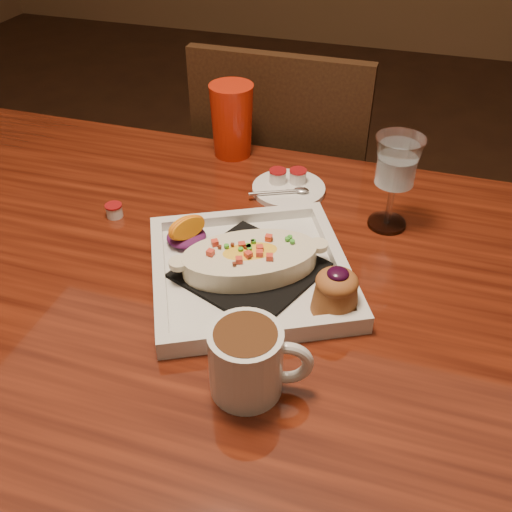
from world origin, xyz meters
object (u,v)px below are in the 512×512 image
(table, at_px, (192,321))
(plate, at_px, (257,268))
(chair_far, at_px, (287,200))
(saucer, at_px, (288,186))
(red_tumbler, at_px, (232,121))
(coffee_mug, at_px, (249,359))
(goblet, at_px, (396,167))

(table, height_order, plate, plate)
(chair_far, height_order, plate, chair_far)
(table, height_order, chair_far, chair_far)
(table, relative_size, saucer, 10.86)
(chair_far, bearing_deg, red_tumbler, 74.06)
(coffee_mug, xyz_separation_m, saucer, (-0.07, 0.47, -0.04))
(goblet, xyz_separation_m, red_tumbler, (-0.34, 0.17, -0.04))
(chair_far, bearing_deg, goblet, 124.91)
(coffee_mug, relative_size, goblet, 0.76)
(chair_far, height_order, red_tumbler, chair_far)
(table, bearing_deg, chair_far, 90.00)
(plate, xyz_separation_m, red_tumbler, (-0.17, 0.38, 0.05))
(plate, bearing_deg, red_tumbler, 87.41)
(plate, xyz_separation_m, coffee_mug, (0.05, -0.20, 0.03))
(coffee_mug, relative_size, saucer, 0.92)
(plate, distance_m, red_tumbler, 0.42)
(plate, relative_size, goblet, 2.38)
(goblet, bearing_deg, plate, -129.13)
(table, distance_m, chair_far, 0.65)
(chair_far, relative_size, saucer, 6.73)
(goblet, distance_m, saucer, 0.23)
(table, xyz_separation_m, goblet, (0.28, 0.23, 0.21))
(table, height_order, coffee_mug, coffee_mug)
(plate, height_order, saucer, plate)
(chair_far, height_order, goblet, chair_far)
(plate, bearing_deg, chair_far, 72.86)
(table, distance_m, goblet, 0.42)
(chair_far, xyz_separation_m, red_tumbler, (-0.07, -0.23, 0.32))
(plate, bearing_deg, table, 165.22)
(plate, bearing_deg, saucer, 67.97)
(table, xyz_separation_m, red_tumbler, (-0.07, 0.40, 0.17))
(chair_far, distance_m, red_tumbler, 0.40)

